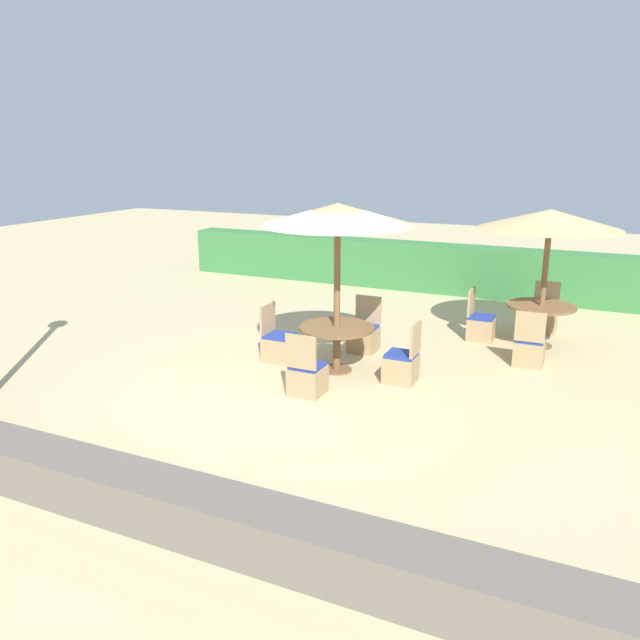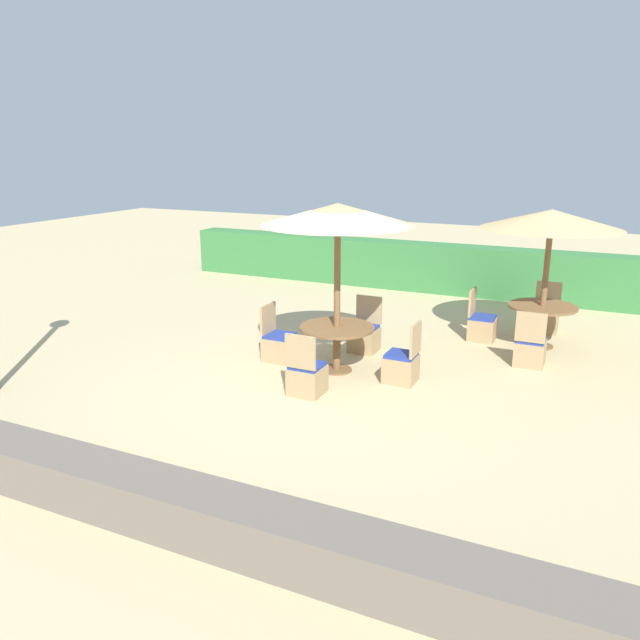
{
  "view_description": "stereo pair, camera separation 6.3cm",
  "coord_description": "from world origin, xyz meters",
  "px_view_note": "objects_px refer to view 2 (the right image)",
  "views": [
    {
      "loc": [
        3.75,
        -7.55,
        3.45
      ],
      "look_at": [
        0.0,
        0.6,
        0.9
      ],
      "focal_mm": 35.0,
      "sensor_mm": 36.0,
      "label": 1
    },
    {
      "loc": [
        3.8,
        -7.53,
        3.45
      ],
      "look_at": [
        0.0,
        0.6,
        0.9
      ],
      "focal_mm": 35.0,
      "sensor_mm": 36.0,
      "label": 2
    }
  ],
  "objects_px": {
    "parasol_back_right": "(551,220)",
    "round_table_center": "(337,335)",
    "round_table_back_right": "(542,313)",
    "patio_chair_back_right_west": "(481,326)",
    "parasol_center": "(338,215)",
    "patio_chair_center_east": "(402,365)",
    "patio_chair_back_right_south": "(530,350)",
    "patio_chair_back_right_north": "(545,318)",
    "patio_chair_center_south": "(307,377)",
    "patio_chair_center_north": "(364,336)",
    "patio_chair_center_west": "(279,345)"
  },
  "relations": [
    {
      "from": "patio_chair_back_right_west",
      "to": "patio_chair_center_west",
      "type": "bearing_deg",
      "value": -47.83
    },
    {
      "from": "parasol_center",
      "to": "patio_chair_back_right_west",
      "type": "relative_size",
      "value": 2.8
    },
    {
      "from": "patio_chair_center_north",
      "to": "patio_chair_center_south",
      "type": "xyz_separation_m",
      "value": [
        -0.04,
        -2.16,
        0.0
      ]
    },
    {
      "from": "patio_chair_center_east",
      "to": "patio_chair_back_right_west",
      "type": "relative_size",
      "value": 1.0
    },
    {
      "from": "patio_chair_center_south",
      "to": "patio_chair_back_right_west",
      "type": "distance_m",
      "value": 4.03
    },
    {
      "from": "patio_chair_center_north",
      "to": "parasol_back_right",
      "type": "distance_m",
      "value": 3.66
    },
    {
      "from": "parasol_center",
      "to": "round_table_back_right",
      "type": "relative_size",
      "value": 2.25
    },
    {
      "from": "patio_chair_back_right_south",
      "to": "patio_chair_center_west",
      "type": "bearing_deg",
      "value": -158.55
    },
    {
      "from": "round_table_back_right",
      "to": "patio_chair_back_right_west",
      "type": "relative_size",
      "value": 1.25
    },
    {
      "from": "patio_chair_back_right_north",
      "to": "patio_chair_back_right_south",
      "type": "bearing_deg",
      "value": 89.48
    },
    {
      "from": "round_table_back_right",
      "to": "patio_chair_center_north",
      "type": "bearing_deg",
      "value": -151.01
    },
    {
      "from": "patio_chair_center_west",
      "to": "round_table_back_right",
      "type": "bearing_deg",
      "value": 123.84
    },
    {
      "from": "patio_chair_center_south",
      "to": "patio_chair_back_right_west",
      "type": "relative_size",
      "value": 1.0
    },
    {
      "from": "patio_chair_center_south",
      "to": "round_table_back_right",
      "type": "relative_size",
      "value": 0.8
    },
    {
      "from": "patio_chair_center_east",
      "to": "patio_chair_center_south",
      "type": "height_order",
      "value": "same"
    },
    {
      "from": "patio_chair_center_east",
      "to": "patio_chair_back_right_west",
      "type": "xyz_separation_m",
      "value": [
        0.66,
        2.61,
        0.0
      ]
    },
    {
      "from": "parasol_back_right",
      "to": "patio_chair_center_east",
      "type": "bearing_deg",
      "value": -122.48
    },
    {
      "from": "patio_chair_back_right_south",
      "to": "parasol_center",
      "type": "bearing_deg",
      "value": -150.5
    },
    {
      "from": "parasol_center",
      "to": "patio_chair_back_right_north",
      "type": "distance_m",
      "value": 5.03
    },
    {
      "from": "patio_chair_center_north",
      "to": "patio_chair_center_east",
      "type": "relative_size",
      "value": 1.0
    },
    {
      "from": "patio_chair_center_east",
      "to": "parasol_back_right",
      "type": "distance_m",
      "value": 3.68
    },
    {
      "from": "parasol_center",
      "to": "patio_chair_center_north",
      "type": "relative_size",
      "value": 2.8
    },
    {
      "from": "round_table_center",
      "to": "patio_chair_center_south",
      "type": "bearing_deg",
      "value": -90.25
    },
    {
      "from": "patio_chair_center_south",
      "to": "patio_chair_center_west",
      "type": "xyz_separation_m",
      "value": [
        -1.06,
        1.1,
        0.0
      ]
    },
    {
      "from": "round_table_center",
      "to": "patio_chair_back_right_north",
      "type": "xyz_separation_m",
      "value": [
        2.73,
        3.62,
        -0.33
      ]
    },
    {
      "from": "parasol_center",
      "to": "parasol_back_right",
      "type": "height_order",
      "value": "parasol_center"
    },
    {
      "from": "parasol_center",
      "to": "patio_chair_back_right_south",
      "type": "xyz_separation_m",
      "value": [
        2.71,
        1.53,
        -2.17
      ]
    },
    {
      "from": "patio_chair_center_east",
      "to": "patio_chair_back_right_north",
      "type": "distance_m",
      "value": 4.01
    },
    {
      "from": "parasol_center",
      "to": "patio_chair_center_north",
      "type": "bearing_deg",
      "value": 87.98
    },
    {
      "from": "round_table_center",
      "to": "patio_chair_center_east",
      "type": "bearing_deg",
      "value": -1.27
    },
    {
      "from": "patio_chair_center_east",
      "to": "patio_chair_center_west",
      "type": "xyz_separation_m",
      "value": [
        -2.14,
        0.08,
        0.0
      ]
    },
    {
      "from": "patio_chair_center_east",
      "to": "parasol_back_right",
      "type": "bearing_deg",
      "value": -32.48
    },
    {
      "from": "parasol_center",
      "to": "parasol_back_right",
      "type": "distance_m",
      "value": 3.79
    },
    {
      "from": "round_table_center",
      "to": "patio_chair_back_right_south",
      "type": "xyz_separation_m",
      "value": [
        2.71,
        1.53,
        -0.33
      ]
    },
    {
      "from": "patio_chair_center_south",
      "to": "parasol_back_right",
      "type": "bearing_deg",
      "value": 53.04
    },
    {
      "from": "round_table_back_right",
      "to": "patio_chair_back_right_north",
      "type": "distance_m",
      "value": 1.08
    },
    {
      "from": "patio_chair_center_west",
      "to": "patio_chair_back_right_south",
      "type": "distance_m",
      "value": 4.05
    },
    {
      "from": "patio_chair_center_south",
      "to": "patio_chair_center_north",
      "type": "bearing_deg",
      "value": 88.84
    },
    {
      "from": "patio_chair_center_east",
      "to": "parasol_center",
      "type": "bearing_deg",
      "value": 88.73
    },
    {
      "from": "patio_chair_center_east",
      "to": "patio_chair_center_south",
      "type": "relative_size",
      "value": 1.0
    },
    {
      "from": "parasol_back_right",
      "to": "round_table_center",
      "type": "bearing_deg",
      "value": -136.52
    },
    {
      "from": "patio_chair_center_east",
      "to": "patio_chair_back_right_west",
      "type": "bearing_deg",
      "value": -14.23
    },
    {
      "from": "parasol_center",
      "to": "round_table_center",
      "type": "distance_m",
      "value": 1.84
    },
    {
      "from": "patio_chair_center_north",
      "to": "patio_chair_center_east",
      "type": "distance_m",
      "value": 1.53
    },
    {
      "from": "parasol_center",
      "to": "patio_chair_center_east",
      "type": "xyz_separation_m",
      "value": [
        1.07,
        -0.02,
        -2.17
      ]
    },
    {
      "from": "patio_chair_center_east",
      "to": "patio_chair_back_right_south",
      "type": "relative_size",
      "value": 1.0
    },
    {
      "from": "parasol_center",
      "to": "patio_chair_back_right_south",
      "type": "relative_size",
      "value": 2.8
    },
    {
      "from": "patio_chair_center_north",
      "to": "patio_chair_back_right_south",
      "type": "xyz_separation_m",
      "value": [
        2.67,
        0.43,
        0.0
      ]
    },
    {
      "from": "patio_chair_center_north",
      "to": "patio_chair_center_west",
      "type": "xyz_separation_m",
      "value": [
        -1.1,
        -1.05,
        0.0
      ]
    },
    {
      "from": "patio_chair_center_south",
      "to": "round_table_back_right",
      "type": "bearing_deg",
      "value": 53.04
    }
  ]
}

